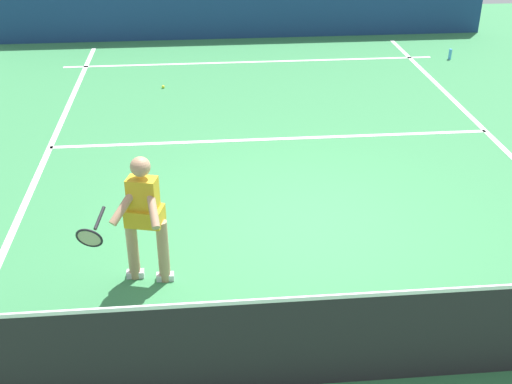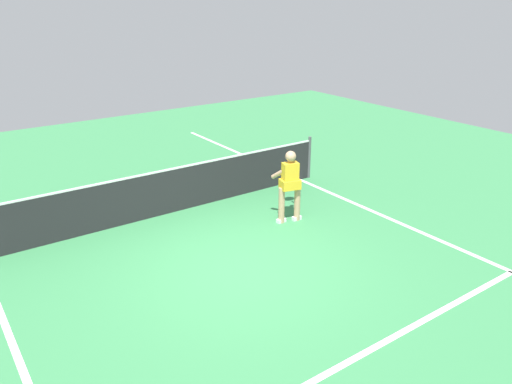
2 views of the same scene
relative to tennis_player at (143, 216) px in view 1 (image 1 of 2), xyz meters
The scene contains 9 objects.
ground_plane 2.36m from the tennis_player, 150.57° to the right, with size 25.44×25.44×0.00m, color #38844C.
court_back_wall 10.74m from the tennis_player, 100.28° to the right, with size 12.48×0.24×1.63m, color navy.
baseline_marking 8.62m from the tennis_player, 102.91° to the right, with size 8.48×0.10×0.01m, color white.
service_line_marking 4.43m from the tennis_player, 116.12° to the right, with size 7.48×0.10×0.01m, color white.
sideline_right_marking 2.28m from the tennis_player, 30.69° to the right, with size 0.10×17.57×0.01m, color white.
court_net 2.66m from the tennis_player, 136.49° to the left, with size 8.16×0.08×1.10m.
tennis_player is the anchor object (origin of this frame).
tennis_ball_near 6.78m from the tennis_player, 89.67° to the right, with size 0.07×0.07×0.07m, color #D1E533.
water_bottle 10.48m from the tennis_player, 128.75° to the right, with size 0.07×0.07×0.24m, color #4C9EE5.
Camera 1 is at (1.27, 7.41, 4.48)m, focal length 46.18 mm.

